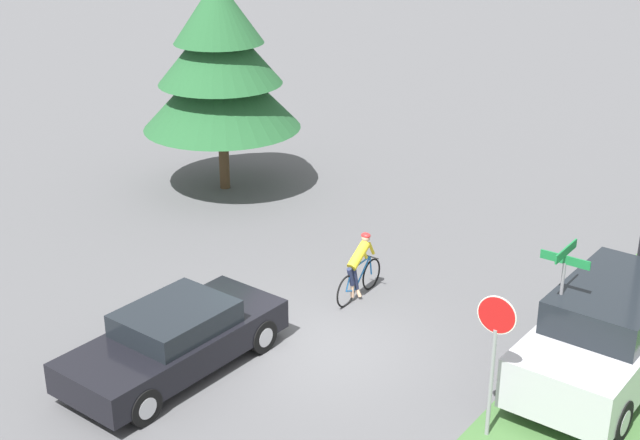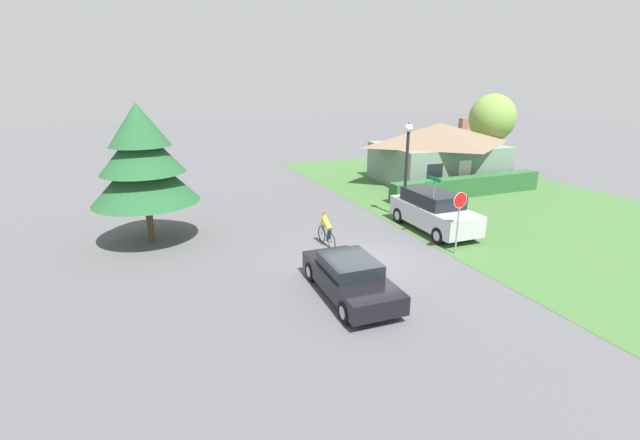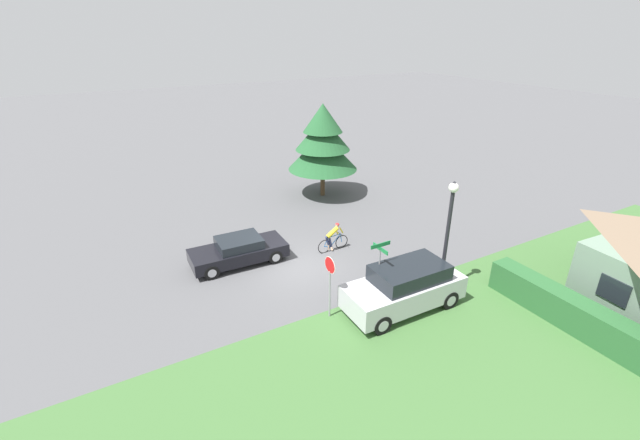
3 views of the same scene
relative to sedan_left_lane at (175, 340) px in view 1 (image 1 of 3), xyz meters
The scene contains 7 objects.
ground_plane 2.85m from the sedan_left_lane, 53.17° to the left, with size 140.00×140.00×0.00m, color #515154.
sedan_left_lane is the anchor object (origin of this frame).
cyclist 4.63m from the sedan_left_lane, 76.19° to the left, with size 0.44×1.74×1.46m.
parked_suv_right 7.96m from the sedan_left_lane, 34.13° to the left, with size 2.08×4.86×1.87m.
stop_sign 5.98m from the sedan_left_lane, 16.01° to the left, with size 0.66×0.07×2.61m.
street_name_sign 7.07m from the sedan_left_lane, 31.95° to the left, with size 0.90×0.90×2.77m.
conifer_tall_near 10.27m from the sedan_left_lane, 126.63° to the left, with size 4.44×4.44×5.98m.
Camera 1 is at (9.07, -12.27, 9.06)m, focal length 50.00 mm.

